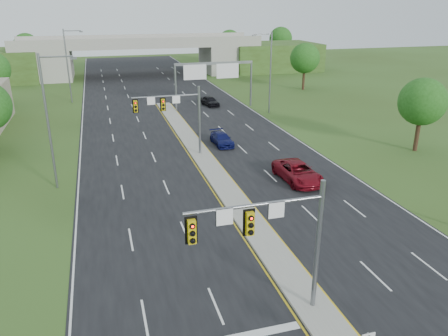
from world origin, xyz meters
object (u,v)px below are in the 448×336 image
signal_mast_near (275,232)px  car_far_a (298,172)px  signal_mast_far (177,111)px  car_far_c (210,101)px  car_far_b (222,139)px  overpass (141,58)px  sign_gantry (213,72)px

signal_mast_near → car_far_a: bearing=61.0°
signal_mast_far → car_far_c: (8.90, 21.82, -3.99)m
signal_mast_near → car_far_a: size_ratio=1.20×
car_far_c → signal_mast_near: bearing=-110.7°
signal_mast_near → car_far_c: bearing=79.2°
signal_mast_far → car_far_a: bearing=-46.4°
car_far_b → car_far_c: 19.53m
signal_mast_near → overpass: overpass is taller
sign_gantry → car_far_b: 18.33m
signal_mast_far → car_far_c: size_ratio=1.67×
sign_gantry → car_far_c: sign_gantry is taller
car_far_a → signal_mast_near: bearing=-121.0°
car_far_b → car_far_c: size_ratio=1.06×
overpass → car_far_c: bearing=-78.7°
overpass → car_far_c: 34.03m
signal_mast_near → signal_mast_far: size_ratio=1.00×
sign_gantry → car_far_a: size_ratio=1.98×
signal_mast_near → car_far_c: signal_mast_near is taller
sign_gantry → car_far_a: 29.54m
car_far_c → sign_gantry: bearing=-98.5°
car_far_a → sign_gantry: bearing=87.7°
car_far_b → signal_mast_far: bearing=-155.1°
car_far_a → car_far_b: size_ratio=1.32×
signal_mast_near → car_far_b: 28.42m
overpass → car_far_a: bearing=-84.2°
signal_mast_far → overpass: bearing=87.6°
overpass → car_far_c: size_ratio=19.11×
signal_mast_near → overpass: 80.11m
signal_mast_near → car_far_b: signal_mast_near is taller
signal_mast_near → car_far_c: (8.90, 46.82, -3.99)m
signal_mast_near → car_far_b: (5.29, 27.63, -4.06)m
signal_mast_near → sign_gantry: 45.88m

